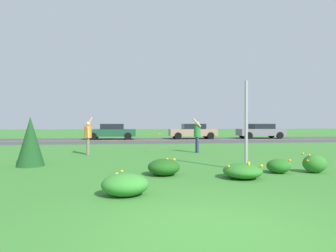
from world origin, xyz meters
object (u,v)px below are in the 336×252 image
car_dark_green_center_right (112,131)px  person_catcher_green_shirt (197,134)px  car_gray_leftmost (261,131)px  car_tan_center_left (193,131)px  sign_post_near_path (246,126)px  frisbee_orange (159,134)px  person_thrower_orange_shirt (88,135)px

car_dark_green_center_right → person_catcher_green_shirt: bearing=-68.0°
car_gray_leftmost → car_tan_center_left: size_ratio=1.00×
car_gray_leftmost → car_dark_green_center_right: size_ratio=1.00×
sign_post_near_path → person_catcher_green_shirt: 5.79m
sign_post_near_path → car_gray_leftmost: sign_post_near_path is taller
person_catcher_green_shirt → car_dark_green_center_right: bearing=112.0°
car_dark_green_center_right → car_tan_center_left: bearing=0.0°
person_catcher_green_shirt → sign_post_near_path: bearing=-86.7°
frisbee_orange → person_thrower_orange_shirt: bearing=-174.0°
car_dark_green_center_right → sign_post_near_path: bearing=-73.4°
sign_post_near_path → car_tan_center_left: size_ratio=0.64×
sign_post_near_path → person_thrower_orange_shirt: sign_post_near_path is taller
frisbee_orange → car_gray_leftmost: bearing=49.0°
person_catcher_green_shirt → car_gray_leftmost: 16.02m
frisbee_orange → car_dark_green_center_right: 13.41m
sign_post_near_path → frisbee_orange: (-2.30, 5.81, -0.48)m
person_thrower_orange_shirt → car_dark_green_center_right: bearing=89.4°
sign_post_near_path → frisbee_orange: bearing=111.6°
frisbee_orange → car_tan_center_left: bearing=71.2°
car_dark_green_center_right → person_thrower_orange_shirt: bearing=-90.6°
person_thrower_orange_shirt → car_tan_center_left: size_ratio=0.41×
person_catcher_green_shirt → frisbee_orange: (-1.97, 0.04, -0.00)m
sign_post_near_path → car_gray_leftmost: 20.84m
person_thrower_orange_shirt → car_tan_center_left: person_thrower_orange_shirt is taller
person_thrower_orange_shirt → car_dark_green_center_right: 13.36m
person_catcher_green_shirt → car_gray_leftmost: person_catcher_green_shirt is taller
person_thrower_orange_shirt → car_dark_green_center_right: person_thrower_orange_shirt is taller
frisbee_orange → car_dark_green_center_right: (-3.30, 12.99, -0.21)m
car_tan_center_left → car_dark_green_center_right: same height
sign_post_near_path → car_dark_green_center_right: size_ratio=0.64×
person_thrower_orange_shirt → car_gray_leftmost: 19.88m
car_gray_leftmost → car_dark_green_center_right: bearing=180.0°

